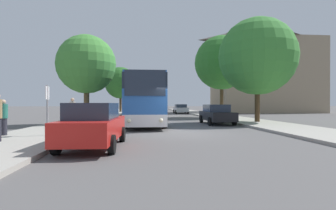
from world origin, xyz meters
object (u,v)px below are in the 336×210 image
Objects in this scene: tree_right_mid at (257,56)px; pedestrian_waiting_near at (3,117)px; parked_car_right_far at (181,109)px; bus_middle at (145,102)px; parked_car_left_curb at (94,125)px; tree_left_near at (120,83)px; bus_front at (145,100)px; pedestrian_walking_back at (73,112)px; bus_stop_sign at (47,104)px; parked_car_right_near at (217,114)px; tree_right_near at (222,63)px; tree_left_far at (86,64)px.

pedestrian_waiting_near is at bearing -153.67° from tree_right_mid.
bus_middle is at bearing 49.95° from parked_car_right_far.
tree_left_near is (-2.29, 37.41, 4.47)m from parked_car_left_curb.
bus_front reaches higher than pedestrian_waiting_near.
pedestrian_walking_back is (-4.58, -2.82, -0.80)m from bus_front.
tree_right_mid is at bearing 30.38° from bus_stop_sign.
parked_car_right_near is 11.06m from tree_right_near.
tree_left_near is 29.92m from tree_right_mid.
parked_car_left_curb is 7.90m from pedestrian_walking_back.
bus_middle is 1.32× the size of tree_left_near.
tree_left_far reaches higher than parked_car_right_far.
bus_stop_sign is 0.35× the size of tree_left_far.
tree_right_mid reaches higher than bus_middle.
bus_middle is 15.87m from tree_left_far.
parked_car_left_curb reaches higher than parked_car_right_far.
bus_front is 4.73× the size of bus_stop_sign.
tree_left_near reaches higher than bus_stop_sign.
tree_left_far is at bearing 106.24° from pedestrian_waiting_near.
tree_right_near is at bearing -37.59° from bus_middle.
parked_car_right_far is at bearing 98.20° from tree_right_mid.
tree_right_mid is (13.48, 7.90, 3.81)m from bus_stop_sign.
tree_right_mid is at bearing -61.42° from bus_middle.
parked_car_left_curb is at bearing -118.84° from tree_right_near.
bus_stop_sign is (-10.36, -29.55, 0.80)m from parked_car_right_far.
parked_car_right_far is 2.47× the size of pedestrian_walking_back.
bus_stop_sign is (-2.57, 2.66, 0.75)m from parked_car_left_curb.
parked_car_left_curb is 0.54× the size of tree_right_mid.
parked_car_right_near is at bearing -72.56° from bus_middle.
bus_middle is 23.51m from pedestrian_waiting_near.
parked_car_right_near is 2.52× the size of pedestrian_walking_back.
bus_front is at bearing -92.88° from bus_middle.
bus_middle is 2.31× the size of parked_car_right_near.
bus_stop_sign is 16.08m from tree_right_mid.
parked_car_right_far is at bearing -90.75° from parked_car_right_near.
tree_right_near reaches higher than tree_right_mid.
bus_front reaches higher than bus_stop_sign.
tree_left_far is at bearing -90.39° from tree_left_near.
parked_car_right_far is at bearing 102.48° from tree_right_near.
bus_middle is at bearing -70.26° from parked_car_right_near.
parked_car_right_near is (5.43, -15.18, -0.99)m from bus_middle.
pedestrian_waiting_near is at bearing -93.80° from tree_left_near.
tree_left_far reaches higher than parked_car_left_curb.
bus_middle is 16.16m from parked_car_right_near.
tree_right_mid reaches higher than parked_car_right_near.
pedestrian_walking_back reaches higher than parked_car_left_curb.
bus_stop_sign is at bearing -128.40° from tree_right_near.
bus_middle is at bearing 105.37° from pedestrian_waiting_near.
tree_left_near is at bearing 89.55° from bus_stop_sign.
tree_left_near reaches higher than pedestrian_walking_back.
tree_left_near is 1.20× the size of tree_left_far.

